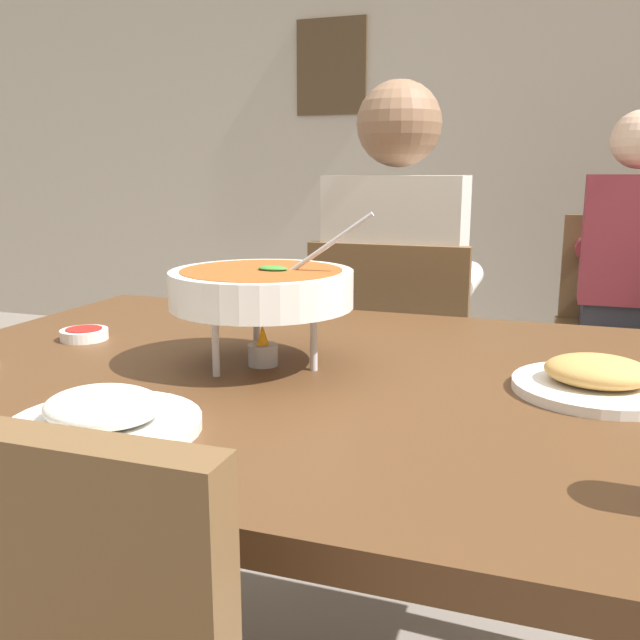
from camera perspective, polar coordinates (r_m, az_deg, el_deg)
name	(u,v)px	position (r m, az deg, el deg)	size (l,w,h in m)	color
cafe_rear_partition	(491,98)	(4.25, 14.14, 17.59)	(10.00, 0.10, 3.00)	#BCB2A3
picture_frame_hung	(332,67)	(4.41, 0.97, 20.41)	(0.44, 0.03, 0.56)	#4C3823
dining_table_main	(291,425)	(1.16, -2.43, -8.76)	(1.34, 1.00, 0.76)	#51331C
chair_diner_main	(394,380)	(1.92, 6.17, -5.02)	(0.44, 0.44, 0.90)	brown
diner_main	(398,295)	(1.90, 6.55, 2.09)	(0.40, 0.45, 1.31)	#2D2D38
curry_bowl	(261,289)	(1.11, -4.94, 2.57)	(0.33, 0.30, 0.26)	silver
rice_plate	(104,416)	(0.89, -17.63, -7.68)	(0.24, 0.24, 0.06)	white
appetizer_plate	(597,379)	(1.07, 22.16, -4.63)	(0.24, 0.24, 0.06)	white
sauce_dish	(84,334)	(1.39, -19.12, -1.10)	(0.09, 0.09, 0.02)	white
chair_bg_left	(612,311)	(3.11, 23.25, 0.73)	(0.46, 0.46, 0.90)	brown
patron_bg_left	(628,258)	(2.98, 24.39, 4.77)	(0.40, 0.45, 1.31)	#2D2D38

